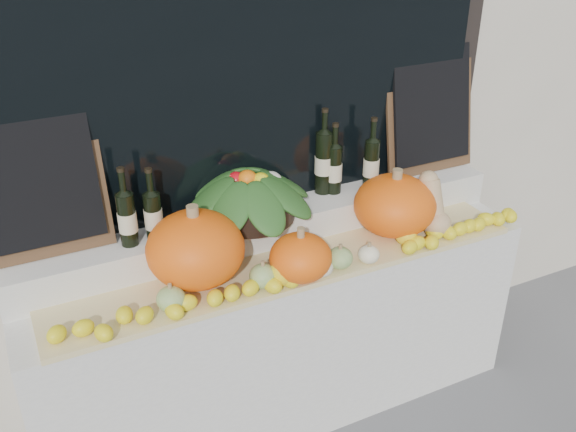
{
  "coord_description": "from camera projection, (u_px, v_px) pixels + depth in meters",
  "views": [
    {
      "loc": [
        -1.03,
        -0.66,
        2.39
      ],
      "look_at": [
        0.0,
        1.45,
        1.12
      ],
      "focal_mm": 40.0,
      "sensor_mm": 36.0,
      "label": 1
    }
  ],
  "objects": [
    {
      "name": "lemon_heap",
      "position": [
        305.0,
        272.0,
        2.63
      ],
      "size": [
        2.2,
        0.16,
        0.06
      ],
      "primitive_type": null,
      "color": "yellow",
      "rests_on": "straw_bedding"
    },
    {
      "name": "display_sill",
      "position": [
        281.0,
        335.0,
        3.05
      ],
      "size": [
        2.3,
        0.55,
        0.88
      ],
      "primitive_type": "cube",
      "color": "silver",
      "rests_on": "ground"
    },
    {
      "name": "rear_tier",
      "position": [
        266.0,
        226.0,
        2.92
      ],
      "size": [
        2.3,
        0.25,
        0.16
      ],
      "primitive_type": "cube",
      "color": "silver",
      "rests_on": "display_sill"
    },
    {
      "name": "pumpkin_center",
      "position": [
        301.0,
        257.0,
        2.6
      ],
      "size": [
        0.28,
        0.28,
        0.2
      ],
      "primitive_type": "ellipsoid",
      "rotation": [
        0.0,
        0.0,
        -0.09
      ],
      "color": "#FF610D",
      "rests_on": "straw_bedding"
    },
    {
      "name": "straw_bedding",
      "position": [
        293.0,
        268.0,
        2.74
      ],
      "size": [
        2.1,
        0.32,
        0.02
      ],
      "primitive_type": "cube",
      "color": "tan",
      "rests_on": "display_sill"
    },
    {
      "name": "butternut_squash",
      "position": [
        434.0,
        208.0,
        2.93
      ],
      "size": [
        0.13,
        0.2,
        0.28
      ],
      "color": "tan",
      "rests_on": "straw_bedding"
    },
    {
      "name": "decorative_gourds",
      "position": [
        301.0,
        267.0,
        2.63
      ],
      "size": [
        1.19,
        0.15,
        0.15
      ],
      "color": "#2E6D20",
      "rests_on": "straw_bedding"
    },
    {
      "name": "wine_bottle_far_left",
      "position": [
        127.0,
        218.0,
        2.57
      ],
      "size": [
        0.08,
        0.08,
        0.34
      ],
      "color": "black",
      "rests_on": "rear_tier"
    },
    {
      "name": "wine_bottle_tall",
      "position": [
        324.0,
        162.0,
        2.98
      ],
      "size": [
        0.08,
        0.08,
        0.41
      ],
      "color": "black",
      "rests_on": "rear_tier"
    },
    {
      "name": "produce_bowl",
      "position": [
        248.0,
        194.0,
        2.79
      ],
      "size": [
        0.63,
        0.63,
        0.23
      ],
      "color": "black",
      "rests_on": "rear_tier"
    },
    {
      "name": "wine_bottle_near_right",
      "position": [
        334.0,
        169.0,
        2.99
      ],
      "size": [
        0.08,
        0.08,
        0.34
      ],
      "color": "black",
      "rests_on": "rear_tier"
    },
    {
      "name": "wine_bottle_far_right",
      "position": [
        371.0,
        164.0,
        3.02
      ],
      "size": [
        0.08,
        0.08,
        0.36
      ],
      "color": "black",
      "rests_on": "rear_tier"
    },
    {
      "name": "pumpkin_left",
      "position": [
        196.0,
        249.0,
        2.55
      ],
      "size": [
        0.48,
        0.48,
        0.31
      ],
      "primitive_type": "ellipsoid",
      "rotation": [
        0.0,
        0.0,
        0.25
      ],
      "color": "#FF610D",
      "rests_on": "straw_bedding"
    },
    {
      "name": "chalkboard_right",
      "position": [
        431.0,
        109.0,
        3.14
      ],
      "size": [
        0.5,
        0.14,
        0.61
      ],
      "rotation": [
        -0.19,
        0.0,
        0.0
      ],
      "color": "#4C331E",
      "rests_on": "rear_tier"
    },
    {
      "name": "chalkboard_left",
      "position": [
        37.0,
        179.0,
        2.43
      ],
      "size": [
        0.5,
        0.14,
        0.61
      ],
      "rotation": [
        -0.19,
        0.0,
        0.0
      ],
      "color": "#4C331E",
      "rests_on": "rear_tier"
    },
    {
      "name": "wine_bottle_near_left",
      "position": [
        153.0,
        215.0,
        2.63
      ],
      "size": [
        0.08,
        0.08,
        0.31
      ],
      "color": "black",
      "rests_on": "rear_tier"
    },
    {
      "name": "pumpkin_right",
      "position": [
        395.0,
        205.0,
        2.92
      ],
      "size": [
        0.49,
        0.49,
        0.28
      ],
      "primitive_type": "ellipsoid",
      "rotation": [
        0.0,
        0.0,
        0.38
      ],
      "color": "#FF610D",
      "rests_on": "straw_bedding"
    }
  ]
}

